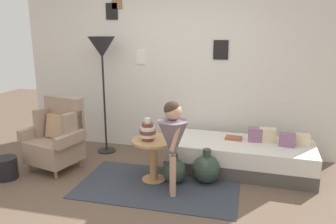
{
  "coord_description": "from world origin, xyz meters",
  "views": [
    {
      "loc": [
        1.13,
        -2.98,
        1.88
      ],
      "look_at": [
        0.15,
        0.95,
        0.85
      ],
      "focal_mm": 35.52,
      "sensor_mm": 36.0,
      "label": 1
    }
  ],
  "objects_px": {
    "daybed": "(240,156)",
    "demijohn_near": "(174,171)",
    "demijohn_far": "(206,169)",
    "vase_striped": "(148,131)",
    "magazine_basket": "(6,168)",
    "armchair": "(57,137)",
    "floor_lamp": "(102,52)",
    "person_child": "(173,136)",
    "book_on_daybed": "(234,138)",
    "side_table": "(154,152)"
  },
  "relations": [
    {
      "from": "daybed",
      "to": "demijohn_near",
      "type": "relative_size",
      "value": 5.04
    },
    {
      "from": "demijohn_near",
      "to": "demijohn_far",
      "type": "xyz_separation_m",
      "value": [
        0.38,
        0.1,
        0.03
      ]
    },
    {
      "from": "vase_striped",
      "to": "magazine_basket",
      "type": "distance_m",
      "value": 1.9
    },
    {
      "from": "armchair",
      "to": "floor_lamp",
      "type": "xyz_separation_m",
      "value": [
        0.38,
        0.72,
        1.1
      ]
    },
    {
      "from": "armchair",
      "to": "vase_striped",
      "type": "height_order",
      "value": "armchair"
    },
    {
      "from": "magazine_basket",
      "to": "person_child",
      "type": "bearing_deg",
      "value": 2.58
    },
    {
      "from": "magazine_basket",
      "to": "armchair",
      "type": "bearing_deg",
      "value": 46.3
    },
    {
      "from": "magazine_basket",
      "to": "daybed",
      "type": "bearing_deg",
      "value": 18.62
    },
    {
      "from": "armchair",
      "to": "book_on_daybed",
      "type": "height_order",
      "value": "armchair"
    },
    {
      "from": "floor_lamp",
      "to": "demijohn_far",
      "type": "distance_m",
      "value": 2.25
    },
    {
      "from": "armchair",
      "to": "demijohn_near",
      "type": "bearing_deg",
      "value": -2.69
    },
    {
      "from": "magazine_basket",
      "to": "book_on_daybed",
      "type": "bearing_deg",
      "value": 21.31
    },
    {
      "from": "side_table",
      "to": "vase_striped",
      "type": "distance_m",
      "value": 0.28
    },
    {
      "from": "vase_striped",
      "to": "demijohn_far",
      "type": "height_order",
      "value": "vase_striped"
    },
    {
      "from": "daybed",
      "to": "demijohn_near",
      "type": "xyz_separation_m",
      "value": [
        -0.78,
        -0.57,
        -0.05
      ]
    },
    {
      "from": "vase_striped",
      "to": "book_on_daybed",
      "type": "relative_size",
      "value": 1.28
    },
    {
      "from": "armchair",
      "to": "person_child",
      "type": "height_order",
      "value": "person_child"
    },
    {
      "from": "side_table",
      "to": "daybed",
      "type": "bearing_deg",
      "value": 28.67
    },
    {
      "from": "daybed",
      "to": "magazine_basket",
      "type": "xyz_separation_m",
      "value": [
        -2.89,
        -0.97,
        -0.06
      ]
    },
    {
      "from": "vase_striped",
      "to": "magazine_basket",
      "type": "xyz_separation_m",
      "value": [
        -1.79,
        -0.36,
        -0.52
      ]
    },
    {
      "from": "daybed",
      "to": "book_on_daybed",
      "type": "height_order",
      "value": "book_on_daybed"
    },
    {
      "from": "floor_lamp",
      "to": "side_table",
      "type": "bearing_deg",
      "value": -38.61
    },
    {
      "from": "armchair",
      "to": "side_table",
      "type": "relative_size",
      "value": 1.79
    },
    {
      "from": "floor_lamp",
      "to": "demijohn_far",
      "type": "xyz_separation_m",
      "value": [
        1.66,
        -0.7,
        -1.35
      ]
    },
    {
      "from": "side_table",
      "to": "vase_striped",
      "type": "xyz_separation_m",
      "value": [
        -0.06,
        -0.04,
        0.27
      ]
    },
    {
      "from": "daybed",
      "to": "book_on_daybed",
      "type": "relative_size",
      "value": 8.8
    },
    {
      "from": "person_child",
      "to": "magazine_basket",
      "type": "height_order",
      "value": "person_child"
    },
    {
      "from": "book_on_daybed",
      "to": "daybed",
      "type": "bearing_deg",
      "value": -49.14
    },
    {
      "from": "armchair",
      "to": "side_table",
      "type": "height_order",
      "value": "armchair"
    },
    {
      "from": "daybed",
      "to": "demijohn_far",
      "type": "relative_size",
      "value": 4.43
    },
    {
      "from": "armchair",
      "to": "person_child",
      "type": "xyz_separation_m",
      "value": [
        1.7,
        -0.39,
        0.27
      ]
    },
    {
      "from": "vase_striped",
      "to": "person_child",
      "type": "bearing_deg",
      "value": -35.25
    },
    {
      "from": "side_table",
      "to": "book_on_daybed",
      "type": "xyz_separation_m",
      "value": [
        0.94,
        0.68,
        0.03
      ]
    },
    {
      "from": "armchair",
      "to": "magazine_basket",
      "type": "relative_size",
      "value": 3.46
    },
    {
      "from": "demijohn_near",
      "to": "magazine_basket",
      "type": "xyz_separation_m",
      "value": [
        -2.11,
        -0.41,
        -0.01
      ]
    },
    {
      "from": "side_table",
      "to": "book_on_daybed",
      "type": "relative_size",
      "value": 2.47
    },
    {
      "from": "book_on_daybed",
      "to": "magazine_basket",
      "type": "height_order",
      "value": "book_on_daybed"
    },
    {
      "from": "armchair",
      "to": "demijohn_far",
      "type": "xyz_separation_m",
      "value": [
        2.04,
        0.03,
        -0.26
      ]
    },
    {
      "from": "side_table",
      "to": "magazine_basket",
      "type": "relative_size",
      "value": 1.94
    },
    {
      "from": "person_child",
      "to": "demijohn_far",
      "type": "bearing_deg",
      "value": 50.94
    },
    {
      "from": "armchair",
      "to": "person_child",
      "type": "bearing_deg",
      "value": -12.78
    },
    {
      "from": "armchair",
      "to": "magazine_basket",
      "type": "bearing_deg",
      "value": -133.7
    },
    {
      "from": "daybed",
      "to": "floor_lamp",
      "type": "xyz_separation_m",
      "value": [
        -2.05,
        0.23,
        1.33
      ]
    },
    {
      "from": "floor_lamp",
      "to": "magazine_basket",
      "type": "distance_m",
      "value": 2.03
    },
    {
      "from": "daybed",
      "to": "floor_lamp",
      "type": "relative_size",
      "value": 1.1
    },
    {
      "from": "book_on_daybed",
      "to": "demijohn_far",
      "type": "xyz_separation_m",
      "value": [
        -0.29,
        -0.58,
        -0.23
      ]
    },
    {
      "from": "floor_lamp",
      "to": "book_on_daybed",
      "type": "relative_size",
      "value": 7.99
    },
    {
      "from": "armchair",
      "to": "floor_lamp",
      "type": "bearing_deg",
      "value": 62.39
    },
    {
      "from": "person_child",
      "to": "demijohn_near",
      "type": "bearing_deg",
      "value": 99.29
    },
    {
      "from": "daybed",
      "to": "demijohn_far",
      "type": "xyz_separation_m",
      "value": [
        -0.39,
        -0.46,
        -0.02
      ]
    }
  ]
}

